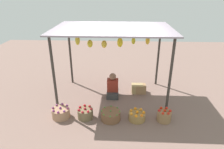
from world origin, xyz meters
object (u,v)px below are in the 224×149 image
vendor_person (113,88)px  basket_oranges (137,116)px  basket_red_apples (85,113)px  basket_green_chilies (111,115)px  basket_red_tomatoes (164,116)px  basket_purple_onions (61,113)px  wooden_crate_near_vendor (141,89)px  wooden_crate_stacked_rear (137,89)px

vendor_person → basket_oranges: bearing=-60.1°
basket_oranges → basket_red_apples: bearing=179.1°
basket_green_chilies → basket_red_tomatoes: basket_red_tomatoes is taller
basket_purple_onions → basket_oranges: basket_purple_onions is taller
vendor_person → basket_oranges: vendor_person is taller
wooden_crate_near_vendor → wooden_crate_stacked_rear: bearing=-177.9°
basket_purple_onions → basket_red_apples: 0.65m
basket_purple_onions → wooden_crate_stacked_rear: 2.56m
basket_purple_onions → wooden_crate_near_vendor: (2.23, 1.46, 0.00)m
vendor_person → basket_red_tomatoes: 1.84m
vendor_person → basket_oranges: (0.69, -1.20, -0.18)m
basket_green_chilies → wooden_crate_stacked_rear: wooden_crate_stacked_rear is taller
vendor_person → basket_oranges: size_ratio=1.79×
basket_oranges → wooden_crate_near_vendor: bearing=81.5°
basket_red_tomatoes → wooden_crate_near_vendor: size_ratio=1.13×
vendor_person → basket_green_chilies: size_ratio=1.52×
basket_oranges → basket_red_tomatoes: basket_red_tomatoes is taller
basket_purple_onions → basket_green_chilies: (1.32, -0.04, -0.01)m
basket_purple_onions → basket_red_tomatoes: (2.70, -0.03, 0.02)m
basket_red_apples → basket_purple_onions: bearing=180.0°
basket_red_apples → basket_red_tomatoes: size_ratio=1.12×
basket_green_chilies → wooden_crate_stacked_rear: bearing=62.1°
wooden_crate_near_vendor → vendor_person: bearing=-162.8°
vendor_person → wooden_crate_stacked_rear: vendor_person is taller
basket_red_tomatoes → wooden_crate_near_vendor: bearing=107.7°
basket_green_chilies → basket_red_tomatoes: (1.38, 0.01, 0.03)m
basket_purple_onions → wooden_crate_stacked_rear: size_ratio=1.30×
basket_red_apples → basket_red_tomatoes: 2.05m
basket_purple_onions → basket_green_chilies: bearing=-1.8°
basket_green_chilies → wooden_crate_near_vendor: size_ratio=1.59×
wooden_crate_stacked_rear → basket_red_tomatoes: bearing=-68.3°
basket_red_tomatoes → wooden_crate_stacked_rear: basket_red_tomatoes is taller
basket_red_tomatoes → wooden_crate_stacked_rear: size_ratio=1.00×
basket_purple_onions → basket_red_apples: size_ratio=1.15×
basket_green_chilies → wooden_crate_stacked_rear: (0.79, 1.49, 0.02)m
basket_purple_onions → basket_red_tomatoes: size_ratio=1.30×
basket_red_apples → vendor_person: bearing=60.3°
basket_red_apples → basket_green_chilies: basket_red_apples is taller
basket_green_chilies → basket_red_tomatoes: 1.38m
basket_oranges → basket_red_tomatoes: 0.70m
basket_purple_onions → wooden_crate_stacked_rear: (2.11, 1.45, 0.01)m
wooden_crate_near_vendor → wooden_crate_stacked_rear: size_ratio=0.89×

